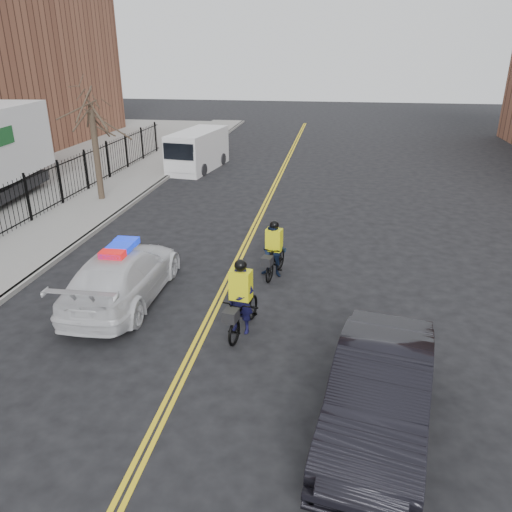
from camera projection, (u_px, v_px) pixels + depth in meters
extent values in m
plane|color=black|center=(209.00, 321.00, 13.05)|extent=(120.00, 120.00, 0.00)
cube|color=yellow|center=(254.00, 223.00, 20.36)|extent=(0.10, 60.00, 0.01)
cube|color=yellow|center=(258.00, 223.00, 20.33)|extent=(0.10, 60.00, 0.01)
cube|color=gray|center=(84.00, 213.00, 21.40)|extent=(3.00, 60.00, 0.15)
cube|color=gray|center=(117.00, 215.00, 21.19)|extent=(0.20, 60.00, 0.15)
cylinder|color=#35271F|center=(97.00, 155.00, 22.44)|extent=(0.28, 0.28, 4.00)
imported|color=silver|center=(123.00, 275.00, 13.90)|extent=(2.16, 5.17, 1.49)
cube|color=#0C26CC|center=(120.00, 248.00, 13.59)|extent=(0.64, 1.38, 0.16)
imported|color=black|center=(379.00, 393.00, 9.06)|extent=(2.51, 5.08, 1.60)
cube|color=white|center=(198.00, 150.00, 29.20)|extent=(2.62, 5.42, 2.22)
cube|color=white|center=(182.00, 161.00, 27.27)|extent=(1.97, 1.02, 1.16)
cube|color=black|center=(178.00, 152.00, 26.71)|extent=(1.73, 0.33, 0.87)
cylinder|color=black|center=(173.00, 168.00, 28.38)|extent=(0.33, 0.70, 0.67)
cylinder|color=black|center=(203.00, 170.00, 27.89)|extent=(0.33, 0.70, 0.67)
cylinder|color=black|center=(195.00, 157.00, 31.11)|extent=(0.33, 0.70, 0.67)
cylinder|color=black|center=(222.00, 159.00, 30.62)|extent=(0.33, 0.70, 0.67)
cylinder|color=black|center=(22.00, 177.00, 25.38)|extent=(0.13, 0.13, 1.15)
imported|color=black|center=(241.00, 313.00, 12.39)|extent=(1.02, 2.08, 1.05)
imported|color=black|center=(241.00, 299.00, 12.24)|extent=(0.72, 0.53, 1.79)
cube|color=yellow|center=(241.00, 285.00, 12.09)|extent=(0.56, 0.43, 0.75)
sphere|color=black|center=(241.00, 265.00, 11.89)|extent=(0.30, 0.30, 0.30)
cube|color=black|center=(231.00, 315.00, 11.67)|extent=(0.38, 0.42, 0.28)
imported|color=black|center=(274.00, 260.00, 15.46)|extent=(0.85, 1.85, 1.08)
imported|color=black|center=(274.00, 251.00, 15.35)|extent=(0.92, 0.78, 1.66)
cube|color=yellow|center=(274.00, 240.00, 15.21)|extent=(0.53, 0.41, 0.70)
sphere|color=black|center=(274.00, 225.00, 15.03)|extent=(0.28, 0.28, 0.28)
cube|color=black|center=(267.00, 261.00, 14.82)|extent=(0.36, 0.40, 0.26)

